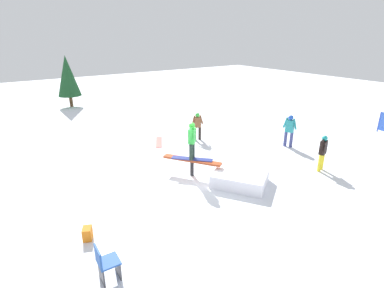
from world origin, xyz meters
TOP-DOWN VIEW (x-y plane):
  - ground_plane at (0.00, 0.00)m, footprint 60.00×60.00m
  - rail_feature at (0.00, 0.00)m, footprint 2.04×1.47m
  - snow_kicker_ramp at (-1.54, -1.01)m, footprint 2.33×2.24m
  - main_rider_on_rail at (0.00, 0.00)m, footprint 1.31×1.25m
  - bystander_brown at (3.18, -2.51)m, footprint 0.29×0.60m
  - bystander_black at (-2.46, -4.39)m, footprint 0.28×0.60m
  - bystander_teal at (-0.04, -5.46)m, footprint 0.65×0.32m
  - loose_snowboard_coral at (3.94, -0.73)m, footprint 1.46×0.98m
  - folding_chair at (-3.16, 4.39)m, footprint 0.46×0.46m
  - backpack_on_snow at (-1.54, 4.35)m, footprint 0.36×0.33m
  - pine_tree_far at (14.31, 0.85)m, footprint 1.60×1.60m

SIDE VIEW (x-z plane):
  - ground_plane at x=0.00m, z-range 0.00..0.00m
  - loose_snowboard_coral at x=3.94m, z-range 0.00..0.02m
  - backpack_on_snow at x=-1.54m, z-range 0.00..0.34m
  - snow_kicker_ramp at x=-1.54m, z-range 0.00..0.48m
  - folding_chair at x=-3.16m, z-range -0.03..0.85m
  - rail_feature at x=0.00m, z-range 0.23..0.89m
  - bystander_brown at x=3.18m, z-range 0.08..1.47m
  - bystander_black at x=-2.46m, z-range 0.09..1.52m
  - bystander_teal at x=-0.04m, z-range 0.09..1.62m
  - main_rider_on_rail at x=0.00m, z-range 0.66..2.07m
  - pine_tree_far at x=14.31m, z-range 0.39..4.02m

